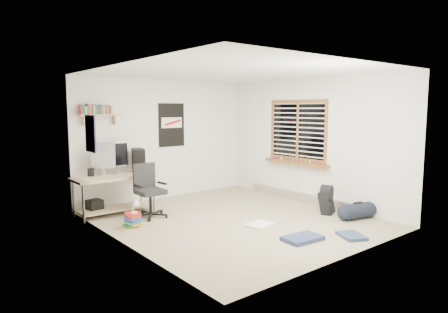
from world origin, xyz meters
TOP-DOWN VIEW (x-y plane):
  - floor at (0.00, 0.00)m, footprint 4.00×4.50m
  - ceiling at (0.00, 0.00)m, footprint 4.00×4.50m
  - back_wall at (0.00, 2.25)m, footprint 4.00×0.01m
  - left_wall at (-2.00, 0.00)m, footprint 0.01×4.50m
  - right_wall at (2.00, 0.00)m, footprint 0.01×4.50m
  - desk at (-1.42, 1.65)m, footprint 1.54×0.95m
  - monitor_left at (-1.51, 1.90)m, footprint 0.43×0.31m
  - monitor_right at (-1.24, 1.90)m, footprint 0.44×0.12m
  - pc_tower at (-0.81, 1.90)m, footprint 0.36×0.50m
  - keyboard at (-1.06, 1.73)m, footprint 0.43×0.25m
  - speaker_left at (-1.75, 1.90)m, footprint 0.09×0.09m
  - speaker_right at (-0.87, 1.90)m, footprint 0.12×0.12m
  - office_chair at (-1.03, 1.03)m, footprint 0.64×0.64m
  - wall_shelf at (-1.45, 2.14)m, footprint 0.80×0.22m
  - poster_back_wall at (0.15, 2.23)m, footprint 0.62×0.03m
  - poster_left_wall at (-1.99, 1.20)m, footprint 0.02×0.42m
  - window at (1.95, 0.30)m, footprint 0.10×1.50m
  - baseboard_heater at (1.96, 0.30)m, footprint 0.08×2.50m
  - backpack at (1.59, -0.75)m, footprint 0.38×0.35m
  - duffel_bag at (1.71, -1.31)m, footprint 0.33×0.33m
  - tshirt at (0.10, -0.56)m, footprint 0.45×0.39m
  - jeans_a at (0.08, -1.46)m, footprint 0.60×0.41m
  - jeans_b at (0.75, -1.83)m, footprint 0.46×0.51m
  - book_stack at (-1.56, 0.65)m, footprint 0.57×0.50m
  - desk_lamp at (-1.54, 0.63)m, footprint 0.16×0.21m
  - subwoofer at (-1.75, 1.78)m, footprint 0.27×0.27m

SIDE VIEW (x-z plane):
  - floor at x=0.00m, z-range -0.01..0.00m
  - tshirt at x=0.10m, z-range 0.00..0.04m
  - jeans_b at x=0.75m, z-range 0.00..0.05m
  - jeans_a at x=0.08m, z-range 0.00..0.06m
  - baseboard_heater at x=1.96m, z-range 0.00..0.18m
  - duffel_bag at x=1.71m, z-range -0.13..0.41m
  - subwoofer at x=-1.75m, z-range 0.00..0.28m
  - book_stack at x=-1.56m, z-range -0.01..0.31m
  - backpack at x=1.59m, z-range -0.01..0.41m
  - desk at x=-1.42m, z-range 0.04..0.69m
  - desk_lamp at x=-1.54m, z-range 0.29..0.47m
  - office_chair at x=-1.03m, z-range 0.02..0.96m
  - keyboard at x=-1.06m, z-range 0.65..0.67m
  - speaker_left at x=-1.75m, z-range 0.65..0.83m
  - speaker_right at x=-0.87m, z-range 0.65..0.83m
  - pc_tower at x=-0.81m, z-range 0.65..1.13m
  - monitor_right at x=-1.24m, z-range 0.65..1.13m
  - monitor_left at x=-1.51m, z-range 0.65..1.13m
  - back_wall at x=0.00m, z-range 0.00..2.50m
  - left_wall at x=-2.00m, z-range 0.00..2.50m
  - right_wall at x=2.00m, z-range 0.00..2.50m
  - window at x=1.95m, z-range 0.82..2.08m
  - poster_left_wall at x=-1.99m, z-range 1.20..1.80m
  - poster_back_wall at x=0.15m, z-range 1.09..2.01m
  - wall_shelf at x=-1.45m, z-range 1.66..1.90m
  - ceiling at x=0.00m, z-range 2.50..2.51m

